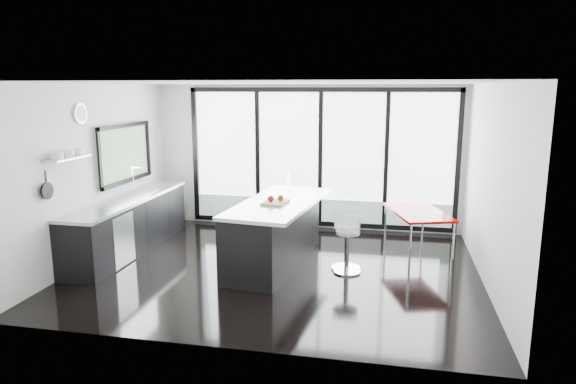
% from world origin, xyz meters
% --- Properties ---
extents(floor, '(6.00, 5.00, 0.00)m').
position_xyz_m(floor, '(0.00, 0.00, 0.00)').
color(floor, black).
rests_on(floor, ground).
extents(ceiling, '(6.00, 5.00, 0.00)m').
position_xyz_m(ceiling, '(0.00, 0.00, 2.80)').
color(ceiling, white).
rests_on(ceiling, wall_back).
extents(wall_back, '(6.00, 0.09, 2.80)m').
position_xyz_m(wall_back, '(0.27, 2.47, 1.27)').
color(wall_back, silver).
rests_on(wall_back, ground).
extents(wall_front, '(6.00, 0.00, 2.80)m').
position_xyz_m(wall_front, '(0.00, -2.50, 1.40)').
color(wall_front, silver).
rests_on(wall_front, ground).
extents(wall_left, '(0.26, 5.00, 2.80)m').
position_xyz_m(wall_left, '(-2.97, 0.27, 1.56)').
color(wall_left, silver).
rests_on(wall_left, ground).
extents(wall_right, '(0.00, 5.00, 2.80)m').
position_xyz_m(wall_right, '(3.00, 0.00, 1.40)').
color(wall_right, silver).
rests_on(wall_right, ground).
extents(counter_cabinets, '(0.69, 3.24, 1.36)m').
position_xyz_m(counter_cabinets, '(-2.67, 0.40, 0.46)').
color(counter_cabinets, black).
rests_on(counter_cabinets, floor).
extents(island, '(1.32, 2.58, 1.31)m').
position_xyz_m(island, '(-0.11, 0.26, 0.51)').
color(island, black).
rests_on(island, floor).
extents(bar_stool_near, '(0.45, 0.45, 0.65)m').
position_xyz_m(bar_stool_near, '(1.06, 0.06, 0.33)').
color(bar_stool_near, silver).
rests_on(bar_stool_near, floor).
extents(bar_stool_far, '(0.56, 0.56, 0.70)m').
position_xyz_m(bar_stool_far, '(1.03, 0.21, 0.35)').
color(bar_stool_far, silver).
rests_on(bar_stool_far, floor).
extents(red_table, '(1.17, 1.55, 0.74)m').
position_xyz_m(red_table, '(2.11, 1.17, 0.37)').
color(red_table, '#890000').
rests_on(red_table, floor).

